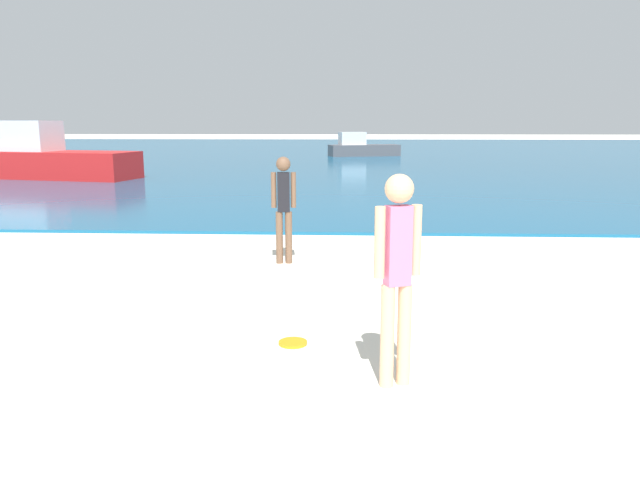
% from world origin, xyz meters
% --- Properties ---
extents(water, '(160.00, 60.00, 0.06)m').
position_xyz_m(water, '(0.00, 40.56, 0.03)').
color(water, '#14567F').
rests_on(water, ground).
extents(person_standing, '(0.37, 0.22, 1.69)m').
position_xyz_m(person_standing, '(1.01, 4.08, 0.96)').
color(person_standing, '#DDAD84').
rests_on(person_standing, ground).
extents(frisbee, '(0.27, 0.27, 0.03)m').
position_xyz_m(frisbee, '(0.11, 4.94, 0.01)').
color(frisbee, orange).
rests_on(frisbee, ground).
extents(person_distant, '(0.36, 0.21, 1.57)m').
position_xyz_m(person_distant, '(-0.31, 8.28, 0.89)').
color(person_distant, brown).
rests_on(person_distant, ground).
extents(boat_near, '(6.28, 3.11, 2.04)m').
position_xyz_m(boat_near, '(-10.16, 21.10, 0.77)').
color(boat_near, red).
rests_on(boat_near, water).
extents(boat_far, '(4.33, 2.38, 1.40)m').
position_xyz_m(boat_far, '(1.42, 35.92, 0.54)').
color(boat_far, '#4C4C51').
rests_on(boat_far, water).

